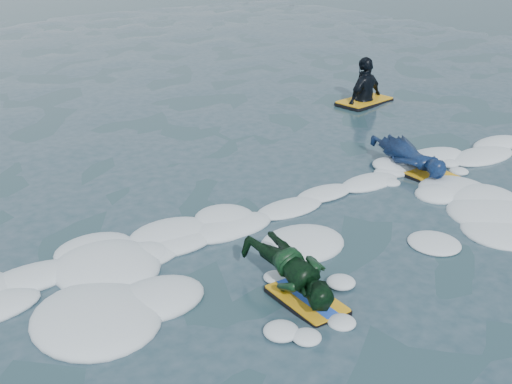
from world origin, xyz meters
The scene contains 5 objects.
ground centered at (0.00, 0.00, 0.00)m, with size 120.00×120.00×0.00m, color #163036.
foam_band centered at (0.00, 1.03, 0.00)m, with size 12.00×3.10×0.30m, color silver, non-canonical shape.
prone_woman_unit centered at (2.96, 1.62, 0.23)m, with size 1.02×1.79×0.44m.
prone_child_unit centered at (-0.76, -0.14, 0.27)m, with size 0.85×1.42×0.52m.
waiting_rider_unit centered at (5.13, 4.87, 0.07)m, with size 1.31×0.83×1.85m.
Camera 1 is at (-4.44, -4.61, 3.68)m, focal length 45.00 mm.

